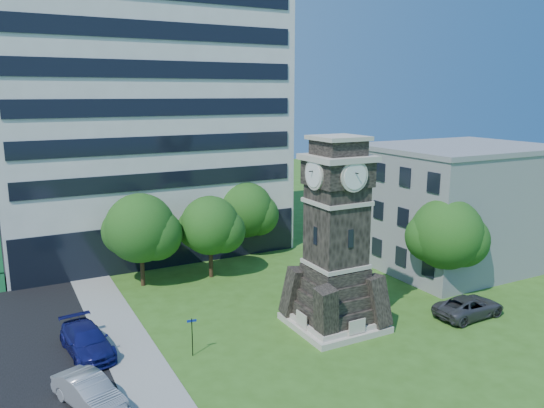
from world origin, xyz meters
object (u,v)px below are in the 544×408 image
park_bench (364,318)px  car_street_north (87,341)px  car_street_mid (89,392)px  street_sign (192,333)px  car_east_lot (469,307)px  clock_tower (336,247)px

park_bench → car_street_north: bearing=-172.4°
car_street_mid → street_sign: size_ratio=2.00×
car_east_lot → car_street_mid: bearing=86.1°
car_east_lot → park_bench: car_east_lot is taller
car_east_lot → park_bench: bearing=71.4°
clock_tower → car_street_mid: size_ratio=2.69×
car_street_mid → car_street_north: 5.61m
car_street_north → park_bench: 17.05m
car_street_north → car_street_mid: bearing=-104.4°
park_bench → street_sign: size_ratio=0.82×
car_east_lot → park_bench: size_ratio=2.73×
car_street_mid → park_bench: 17.27m
car_street_north → street_sign: 6.17m
clock_tower → car_street_mid: bearing=-172.5°
car_street_north → park_bench: size_ratio=2.86×
car_street_north → park_bench: car_street_north is taller
car_street_mid → street_sign: (6.05, 2.44, 0.67)m
car_street_north → car_east_lot: 24.45m
car_street_mid → street_sign: 6.56m
clock_tower → car_east_lot: bearing=-19.3°
clock_tower → car_street_north: bearing=166.5°
car_street_north → car_east_lot: bearing=-22.2°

